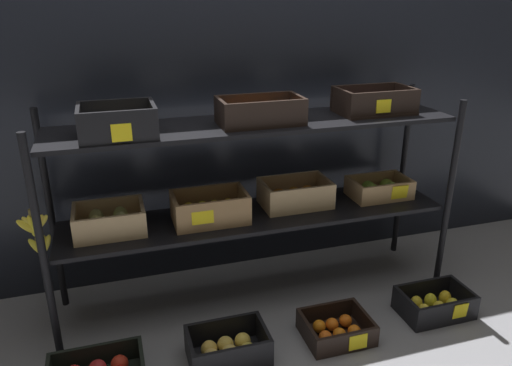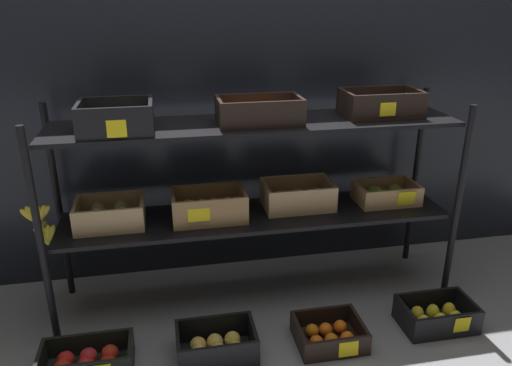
% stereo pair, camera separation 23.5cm
% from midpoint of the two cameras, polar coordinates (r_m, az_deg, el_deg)
% --- Properties ---
extents(ground_plane, '(10.00, 10.00, 0.00)m').
position_cam_midpoint_polar(ground_plane, '(2.64, -2.61, -12.84)').
color(ground_plane, gray).
extents(storefront_wall, '(4.30, 0.12, 1.80)m').
position_cam_midpoint_polar(storefront_wall, '(2.65, -5.20, 8.55)').
color(storefront_wall, black).
rests_on(storefront_wall, ground_plane).
extents(display_rack, '(2.03, 0.45, 1.06)m').
position_cam_midpoint_polar(display_rack, '(2.32, -3.38, 1.07)').
color(display_rack, black).
rests_on(display_rack, ground_plane).
extents(crate_ground_apple_gold, '(0.34, 0.22, 0.13)m').
position_cam_midpoint_polar(crate_ground_apple_gold, '(2.24, -6.43, -18.61)').
color(crate_ground_apple_gold, black).
rests_on(crate_ground_apple_gold, ground_plane).
extents(crate_ground_tangerine, '(0.30, 0.25, 0.10)m').
position_cam_midpoint_polar(crate_ground_tangerine, '(2.36, 6.35, -16.57)').
color(crate_ground_tangerine, black).
rests_on(crate_ground_tangerine, ground_plane).
extents(crate_ground_lemon, '(0.34, 0.23, 0.12)m').
position_cam_midpoint_polar(crate_ground_lemon, '(2.60, 17.48, -13.35)').
color(crate_ground_lemon, black).
rests_on(crate_ground_lemon, ground_plane).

